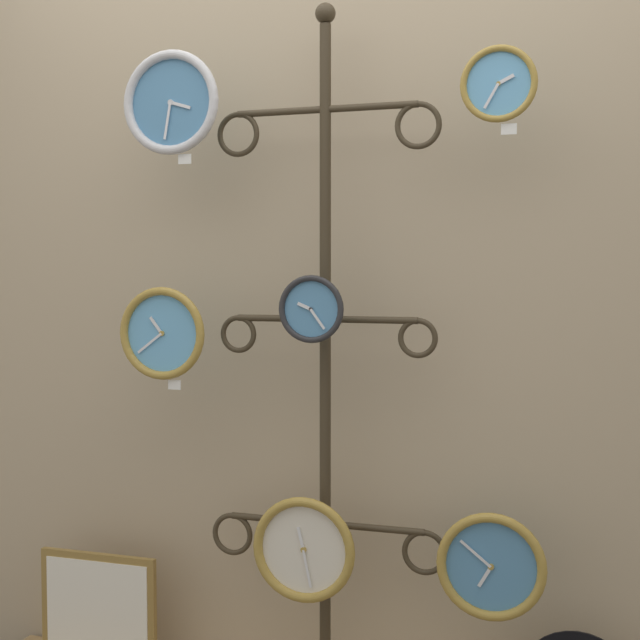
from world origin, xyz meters
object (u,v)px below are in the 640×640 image
at_px(display_stand, 325,500).
at_px(picture_frame, 98,612).
at_px(clock_top_right, 499,84).
at_px(clock_middle_left, 163,333).
at_px(clock_top_left, 172,103).
at_px(clock_middle_center, 312,309).
at_px(clock_bottom_center, 304,549).
at_px(clock_bottom_right, 491,566).

relative_size(display_stand, picture_frame, 5.18).
bearing_deg(clock_top_right, clock_middle_left, -178.68).
bearing_deg(clock_top_left, display_stand, 14.72).
relative_size(clock_middle_center, clock_bottom_center, 0.63).
bearing_deg(clock_bottom_center, picture_frame, 174.97).
bearing_deg(display_stand, picture_frame, -176.74).
bearing_deg(clock_middle_left, clock_top_right, 1.32).
distance_m(clock_top_right, clock_middle_left, 1.17).
distance_m(clock_middle_left, clock_bottom_center, 0.74).
bearing_deg(clock_top_left, clock_middle_center, 0.96).
distance_m(display_stand, picture_frame, 0.84).
bearing_deg(display_stand, clock_middle_left, -167.32).
xyz_separation_m(display_stand, clock_bottom_right, (0.49, -0.09, -0.12)).
xyz_separation_m(clock_top_right, picture_frame, (-1.23, 0.04, -1.55)).
xyz_separation_m(clock_bottom_center, clock_bottom_right, (0.52, 0.02, -0.00)).
height_order(clock_top_left, picture_frame, clock_top_left).
bearing_deg(clock_bottom_right, picture_frame, 177.93).
height_order(clock_middle_center, picture_frame, clock_middle_center).
relative_size(clock_top_right, picture_frame, 0.50).
height_order(clock_middle_left, clock_bottom_right, clock_middle_left).
xyz_separation_m(clock_top_right, clock_middle_left, (-0.96, -0.02, -0.66)).
xyz_separation_m(clock_top_left, clock_top_right, (0.92, 0.03, 0.00)).
distance_m(display_stand, clock_top_right, 1.25).
bearing_deg(clock_middle_center, display_stand, 86.55).
height_order(clock_bottom_center, clock_bottom_right, clock_bottom_center).
relative_size(clock_top_right, clock_bottom_right, 0.68).
bearing_deg(clock_middle_center, clock_top_left, -179.04).
bearing_deg(clock_bottom_center, clock_bottom_right, 1.95).
relative_size(clock_middle_center, clock_bottom_right, 0.65).
bearing_deg(clock_top_right, clock_top_left, -178.17).
xyz_separation_m(clock_middle_center, picture_frame, (-0.73, 0.06, -0.96)).
bearing_deg(display_stand, clock_top_left, -165.28).
bearing_deg(picture_frame, clock_bottom_right, -2.07).
distance_m(clock_top_right, clock_bottom_center, 1.37).
xyz_separation_m(clock_middle_center, clock_bottom_center, (-0.02, 0.00, -0.68)).
bearing_deg(picture_frame, clock_top_right, -1.91).
distance_m(clock_middle_center, clock_bottom_right, 0.84).
height_order(clock_bottom_right, picture_frame, clock_bottom_right).
bearing_deg(display_stand, clock_bottom_right, -9.97).
relative_size(clock_top_right, clock_middle_left, 0.73).
bearing_deg(picture_frame, clock_bottom_center, -5.03).
height_order(clock_top_left, clock_bottom_right, clock_top_left).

